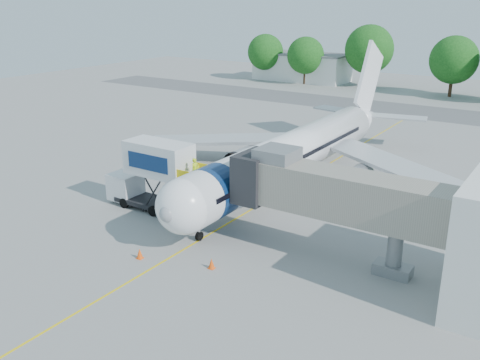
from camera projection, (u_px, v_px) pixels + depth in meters
The scene contains 14 objects.
ground at pixel (270, 199), 43.77m from camera, with size 160.00×160.00×0.00m, color gray.
guidance_line at pixel (270, 198), 43.77m from camera, with size 0.15×70.00×0.01m, color yellow.
taxiway_strip at pixel (417, 112), 76.93m from camera, with size 120.00×10.00×0.01m, color #59595B.
aircraft at pixel (295, 152), 46.07m from camera, with size 34.17×37.73×11.35m.
jet_bridge at pixel (326, 192), 32.67m from camera, with size 13.90×3.20×6.60m.
catering_hiloader at pixel (153, 176), 40.61m from camera, with size 8.50×2.44×5.50m.
ground_tug at pixel (176, 303), 27.60m from camera, with size 3.52×2.23×1.31m.
safety_cone_a at pixel (211, 264), 32.41m from camera, with size 0.41×0.41×0.66m.
safety_cone_b at pixel (140, 254), 33.65m from camera, with size 0.42×0.42×0.67m.
outbuilding_left at pixel (302, 67), 104.86m from camera, with size 18.40×8.40×5.30m.
tree_a at pixel (265, 52), 104.68m from camera, with size 6.96×6.96×8.87m.
tree_b at pixel (306, 55), 99.61m from camera, with size 6.86×6.86×8.74m.
tree_c at pixel (369, 49), 95.90m from camera, with size 8.69×8.69×11.08m.
tree_d at pixel (454, 60), 86.39m from camera, with size 7.74×7.74×9.86m.
Camera 1 is at (20.46, -35.51, 15.66)m, focal length 40.00 mm.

